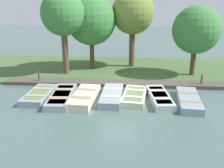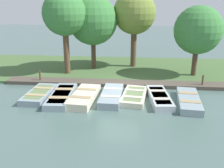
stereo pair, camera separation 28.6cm
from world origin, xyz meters
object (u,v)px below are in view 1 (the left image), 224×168
rowboat_2 (84,97)px  park_tree_center (133,13)px  rowboat_5 (160,97)px  park_tree_far_left (63,14)px  rowboat_3 (112,96)px  rowboat_6 (189,100)px  rowboat_4 (134,96)px  rowboat_1 (62,96)px  rowboat_0 (39,95)px  mooring_post_far (201,81)px  mooring_post_near (39,77)px  park_tree_left (91,21)px  park_tree_right (196,30)px

rowboat_2 → park_tree_center: size_ratio=0.55×
rowboat_5 → park_tree_far_left: 8.65m
rowboat_3 → park_tree_far_left: 7.00m
rowboat_5 → rowboat_6: 1.53m
rowboat_3 → rowboat_4: (-0.17, 1.25, -0.04)m
rowboat_1 → rowboat_4: (-0.42, 3.99, -0.02)m
rowboat_0 → park_tree_center: park_tree_center is taller
rowboat_3 → rowboat_2: bearing=-76.6°
mooring_post_far → park_tree_far_left: size_ratio=0.15×
mooring_post_near → rowboat_4: bearing=70.9°
rowboat_3 → rowboat_6: (0.28, 4.12, -0.01)m
rowboat_5 → rowboat_0: bearing=-94.8°
rowboat_1 → mooring_post_near: bearing=-143.0°
mooring_post_near → rowboat_0: bearing=19.3°
mooring_post_near → park_tree_left: park_tree_left is taller
mooring_post_far → park_tree_right: size_ratio=0.18×
rowboat_3 → mooring_post_near: mooring_post_near is taller
rowboat_0 → park_tree_far_left: 6.10m
rowboat_2 → rowboat_6: size_ratio=0.97×
rowboat_1 → rowboat_6: bearing=86.6°
rowboat_6 → rowboat_3: bearing=-88.5°
rowboat_1 → park_tree_left: bearing=169.6°
rowboat_0 → rowboat_3: (-0.11, 4.05, 0.02)m
park_tree_far_left → park_tree_center: bearing=116.8°
mooring_post_far → rowboat_3: bearing=-67.0°
rowboat_1 → rowboat_3: 2.75m
rowboat_1 → park_tree_far_left: park_tree_far_left is taller
rowboat_3 → rowboat_4: 1.26m
park_tree_right → park_tree_far_left: bearing=-88.3°
rowboat_0 → rowboat_5: size_ratio=0.90×
park_tree_far_left → mooring_post_far: bearing=77.0°
rowboat_1 → park_tree_far_left: bearing=-172.4°
rowboat_3 → rowboat_0: bearing=-86.8°
rowboat_4 → park_tree_right: bearing=144.6°
rowboat_5 → park_tree_center: bearing=-173.2°
rowboat_1 → rowboat_6: rowboat_6 is taller
rowboat_0 → rowboat_1: size_ratio=0.83×
rowboat_3 → park_tree_far_left: (-4.39, -3.62, 4.07)m
rowboat_4 → park_tree_right: (-4.49, 4.14, 3.11)m
park_tree_center → rowboat_3: bearing=-9.3°
rowboat_1 → rowboat_4: bearing=92.9°
rowboat_0 → mooring_post_near: size_ratio=3.38×
rowboat_6 → mooring_post_near: size_ratio=3.87×
rowboat_2 → mooring_post_far: bearing=115.0°
rowboat_5 → park_tree_left: size_ratio=0.58×
rowboat_1 → rowboat_2: (0.06, 1.27, 0.03)m
park_tree_far_left → park_tree_right: (-0.27, 9.01, -1.00)m
rowboat_1 → rowboat_5: 5.36m
rowboat_4 → park_tree_left: 7.52m
rowboat_1 → park_tree_left: size_ratio=0.63×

